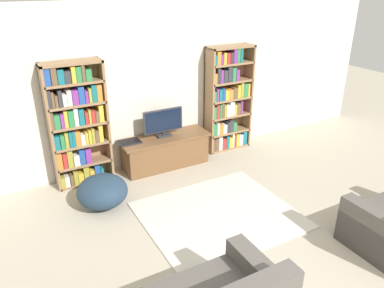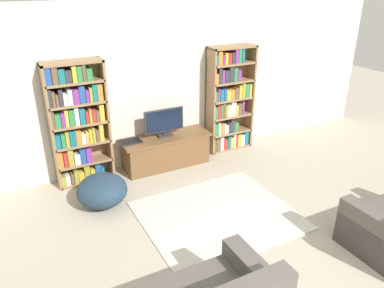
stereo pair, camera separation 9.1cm
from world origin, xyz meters
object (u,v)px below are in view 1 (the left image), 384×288
object	(u,v)px
laptop	(129,142)
bookshelf_left	(76,124)
television	(163,122)
beanbag_ottoman	(102,191)
bookshelf_right	(227,101)
tv_stand	(165,151)

from	to	relation	value
laptop	bookshelf_left	bearing A→B (deg)	173.66
television	beanbag_ottoman	world-z (taller)	television
bookshelf_left	beanbag_ottoman	xyz separation A→B (m)	(0.07, -0.80, -0.72)
bookshelf_left	beanbag_ottoman	distance (m)	1.08
bookshelf_left	bookshelf_right	distance (m)	2.60
television	bookshelf_right	bearing A→B (deg)	4.06
bookshelf_right	laptop	distance (m)	1.89
tv_stand	beanbag_ottoman	distance (m)	1.43
bookshelf_left	television	bearing A→B (deg)	-3.82
bookshelf_left	tv_stand	bearing A→B (deg)	-5.45
laptop	beanbag_ottoman	distance (m)	1.03
bookshelf_right	television	bearing A→B (deg)	-175.94
tv_stand	bookshelf_left	bearing A→B (deg)	174.55
bookshelf_right	bookshelf_left	bearing A→B (deg)	-179.97
television	beanbag_ottoman	size ratio (longest dim) A/B	0.97
tv_stand	television	distance (m)	0.50
beanbag_ottoman	bookshelf_left	bearing A→B (deg)	95.31
bookshelf_left	beanbag_ottoman	world-z (taller)	bookshelf_left
television	laptop	size ratio (longest dim) A/B	1.91
television	bookshelf_left	bearing A→B (deg)	176.18
bookshelf_left	bookshelf_right	bearing A→B (deg)	0.03
television	beanbag_ottoman	xyz separation A→B (m)	(-1.26, -0.71, -0.54)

